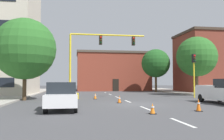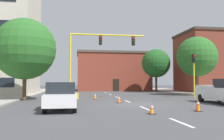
{
  "view_description": "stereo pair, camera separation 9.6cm",
  "coord_description": "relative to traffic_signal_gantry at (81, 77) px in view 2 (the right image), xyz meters",
  "views": [
    {
      "loc": [
        -4.58,
        -18.35,
        1.8
      ],
      "look_at": [
        -0.51,
        8.53,
        3.09
      ],
      "focal_mm": 38.02,
      "sensor_mm": 36.0,
      "label": 1
    },
    {
      "loc": [
        -4.49,
        -18.37,
        1.8
      ],
      "look_at": [
        -0.51,
        8.53,
        3.09
      ],
      "focal_mm": 38.02,
      "sensor_mm": 36.0,
      "label": 2
    }
  ],
  "objects": [
    {
      "name": "sidewalk_right",
      "position": [
        16.82,
        1.36,
        -2.16
      ],
      "size": [
        6.0,
        56.0,
        0.14
      ],
      "primitive_type": "cube",
      "color": "#9E998E",
      "rests_on": "ground_plane"
    },
    {
      "name": "traffic_cone_roadside_d",
      "position": [
        3.67,
        -12.39,
        -1.93
      ],
      "size": [
        0.36,
        0.36,
        0.61
      ],
      "color": "black",
      "rests_on": "ground_plane"
    },
    {
      "name": "lane_stripe_seg_1",
      "position": [
        4.09,
        -15.14,
        -2.23
      ],
      "size": [
        0.16,
        2.4,
        0.01
      ],
      "primitive_type": "cube",
      "color": "silver",
      "rests_on": "ground_plane"
    },
    {
      "name": "ground_plane",
      "position": [
        4.09,
        -6.64,
        -2.23
      ],
      "size": [
        160.0,
        160.0,
        0.0
      ],
      "primitive_type": "plane",
      "color": "#424244"
    },
    {
      "name": "tree_right_mid",
      "position": [
        14.69,
        3.16,
        2.69
      ],
      "size": [
        5.1,
        5.1,
        7.48
      ],
      "color": "brown",
      "rests_on": "ground_plane"
    },
    {
      "name": "tree_right_far",
      "position": [
        12.49,
        12.46,
        2.51
      ],
      "size": [
        4.68,
        4.68,
        7.1
      ],
      "color": "#4C3823",
      "rests_on": "ground_plane"
    },
    {
      "name": "building_brick_center",
      "position": [
        6.58,
        21.03,
        1.47
      ],
      "size": [
        13.99,
        8.07,
        7.38
      ],
      "color": "brown",
      "rests_on": "ground_plane"
    },
    {
      "name": "traffic_cone_roadside_c",
      "position": [
        6.77,
        -11.68,
        -1.86
      ],
      "size": [
        0.36,
        0.36,
        0.77
      ],
      "color": "black",
      "rests_on": "ground_plane"
    },
    {
      "name": "lane_stripe_seg_4",
      "position": [
        4.09,
        1.36,
        -2.23
      ],
      "size": [
        0.16,
        2.4,
        0.01
      ],
      "primitive_type": "cube",
      "color": "silver",
      "rests_on": "ground_plane"
    },
    {
      "name": "building_row_right",
      "position": [
        21.74,
        11.14,
        2.67
      ],
      "size": [
        10.56,
        8.5,
        9.78
      ],
      "color": "brown",
      "rests_on": "ground_plane"
    },
    {
      "name": "lane_stripe_seg_6",
      "position": [
        4.09,
        12.36,
        -2.23
      ],
      "size": [
        0.16,
        2.4,
        0.01
      ],
      "primitive_type": "cube",
      "color": "silver",
      "rests_on": "ground_plane"
    },
    {
      "name": "traffic_light_pole_right",
      "position": [
        12.32,
        -0.64,
        1.3
      ],
      "size": [
        0.32,
        0.47,
        4.8
      ],
      "color": "yellow",
      "rests_on": "ground_plane"
    },
    {
      "name": "lane_stripe_seg_5",
      "position": [
        4.09,
        6.86,
        -2.23
      ],
      "size": [
        0.16,
        2.4,
        0.01
      ],
      "primitive_type": "cube",
      "color": "silver",
      "rests_on": "ground_plane"
    },
    {
      "name": "traffic_cone_roadside_b",
      "position": [
        1.42,
        -1.13,
        -1.93
      ],
      "size": [
        0.36,
        0.36,
        0.62
      ],
      "color": "black",
      "rests_on": "ground_plane"
    },
    {
      "name": "traffic_signal_gantry",
      "position": [
        0.0,
        0.0,
        0.0
      ],
      "size": [
        8.87,
        1.2,
        6.83
      ],
      "color": "yellow",
      "rests_on": "ground_plane"
    },
    {
      "name": "lane_stripe_seg_3",
      "position": [
        4.09,
        -4.14,
        -2.23
      ],
      "size": [
        0.16,
        2.4,
        0.01
      ],
      "primitive_type": "cube",
      "color": "silver",
      "rests_on": "ground_plane"
    },
    {
      "name": "tree_left_near",
      "position": [
        -5.29,
        -1.72,
        2.61
      ],
      "size": [
        5.81,
        5.81,
        7.76
      ],
      "color": "#4C3823",
      "rests_on": "ground_plane"
    },
    {
      "name": "sedan_white_near_left",
      "position": [
        -1.38,
        -9.72,
        -1.34
      ],
      "size": [
        1.96,
        4.54,
        1.74
      ],
      "color": "white",
      "rests_on": "ground_plane"
    },
    {
      "name": "traffic_cone_roadside_a",
      "position": [
        3.06,
        -5.6,
        -1.94
      ],
      "size": [
        0.36,
        0.36,
        0.61
      ],
      "color": "black",
      "rests_on": "ground_plane"
    },
    {
      "name": "lane_stripe_seg_2",
      "position": [
        4.09,
        -9.64,
        -2.23
      ],
      "size": [
        0.16,
        2.4,
        0.01
      ],
      "primitive_type": "cube",
      "color": "silver",
      "rests_on": "ground_plane"
    },
    {
      "name": "pickup_truck_white",
      "position": [
        11.22,
        -7.56,
        -1.26
      ],
      "size": [
        2.08,
        5.43,
        1.99
      ],
      "color": "white",
      "rests_on": "ground_plane"
    }
  ]
}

